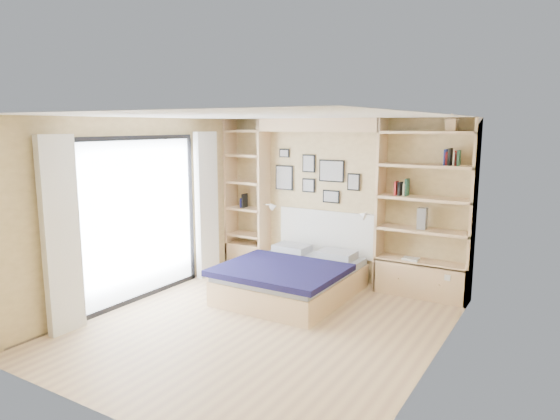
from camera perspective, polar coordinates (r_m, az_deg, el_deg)
The scene contains 9 objects.
ground at distance 6.19m, azimuth -2.13°, elevation -13.11°, with size 4.50×4.50×0.00m, color tan.
room_shell at distance 7.33m, azimuth 1.82°, elevation -0.71°, with size 4.50×4.50×4.50m.
bed at distance 7.15m, azimuth 1.47°, elevation -7.67°, with size 1.64×2.09×1.07m.
photo_gallery at distance 7.90m, azimuth 3.92°, elevation 3.89°, with size 1.48×0.02×0.82m.
reading_lamps at distance 7.70m, azimuth 4.12°, elevation -0.05°, with size 1.92×0.12×0.15m.
shelf_decor at distance 7.13m, azimuth 15.35°, elevation 3.91°, with size 3.51×0.23×2.03m.
deck at distance 8.60m, azimuth -22.80°, elevation -7.30°, with size 3.20×4.00×0.05m, color #6B5F4F.
deck_chair at distance 8.16m, azimuth -18.65°, elevation -5.20°, with size 0.71×0.89×0.78m.
shipping_container at distance 16.03m, azimuth -27.08°, elevation 4.10°, with size 2.19×5.47×2.28m, color navy.
Camera 1 is at (3.14, -4.77, 2.39)m, focal length 32.00 mm.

